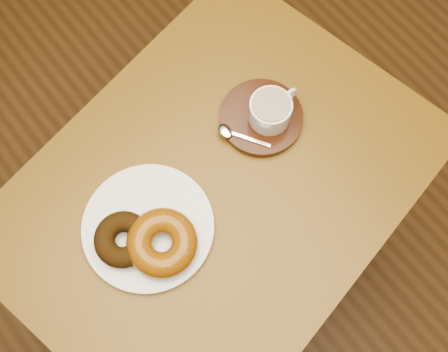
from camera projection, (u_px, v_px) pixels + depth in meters
ground at (112, 277)px, 1.78m from camera, size 6.00×6.00×0.00m
cafe_table at (217, 204)px, 1.18m from camera, size 0.93×0.76×0.77m
donut_plate at (148, 227)px, 1.03m from camera, size 0.27×0.27×0.01m
donut_cinnamon at (123, 239)px, 1.00m from camera, size 0.14×0.14×0.04m
donut_caramel at (162, 243)px, 0.99m from camera, size 0.17×0.17×0.05m
saucer at (261, 118)px, 1.10m from camera, size 0.18×0.18×0.02m
coffee_cup at (271, 110)px, 1.07m from camera, size 0.11×0.08×0.06m
teaspoon at (230, 133)px, 1.08m from camera, size 0.06×0.10×0.01m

